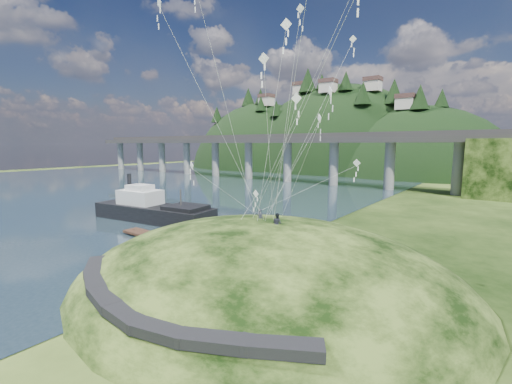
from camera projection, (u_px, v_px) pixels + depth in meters
The scene contains 10 objects.
ground at pixel (186, 266), 33.34m from camera, with size 320.00×320.00×0.00m, color black.
water at pixel (98, 185), 100.02m from camera, with size 240.00×240.00×0.00m, color #293E4C.
grass_hill at pixel (265, 295), 30.36m from camera, with size 36.00×32.00×13.00m.
footpath at pixel (146, 305), 20.90m from camera, with size 22.29×5.84×0.83m.
bridge at pixel (303, 151), 103.15m from camera, with size 160.00×11.00×15.00m.
far_ridge at pixel (326, 186), 156.93m from camera, with size 153.00×70.00×94.50m.
work_barge at pixel (152, 209), 53.17m from camera, with size 20.99×8.37×7.14m.
wooden_dock at pixel (160, 238), 42.03m from camera, with size 13.00×2.10×0.93m.
kite_flyers at pixel (272, 212), 30.38m from camera, with size 3.56×1.84×1.91m.
kite_swarm at pixel (297, 57), 24.92m from camera, with size 14.25×17.04×20.85m.
Camera 1 is at (24.72, -21.44, 11.83)m, focal length 24.00 mm.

